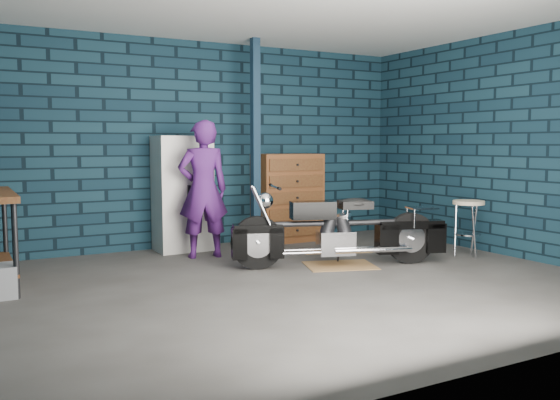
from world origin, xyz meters
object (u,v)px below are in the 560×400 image
at_px(motorcycle, 340,225).
at_px(tool_chest, 288,198).
at_px(person, 203,189).
at_px(shop_stool, 468,229).
at_px(locker, 183,194).

xyz_separation_m(motorcycle, tool_chest, (0.32, 1.76, 0.15)).
xyz_separation_m(person, tool_chest, (1.47, 0.55, -0.21)).
distance_m(tool_chest, shop_stool, 2.46).
relative_size(locker, tool_chest, 1.20).
bearing_deg(locker, person, -83.44).
bearing_deg(shop_stool, motorcycle, 170.19).
xyz_separation_m(locker, tool_chest, (1.54, 0.00, -0.12)).
bearing_deg(person, locker, -74.12).
bearing_deg(shop_stool, person, 151.98).
bearing_deg(tool_chest, locker, 180.00).
distance_m(motorcycle, locker, 2.16).
distance_m(motorcycle, shop_stool, 1.69).
distance_m(motorcycle, person, 1.71).
bearing_deg(tool_chest, motorcycle, -100.35).
bearing_deg(person, shop_stool, 161.30).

